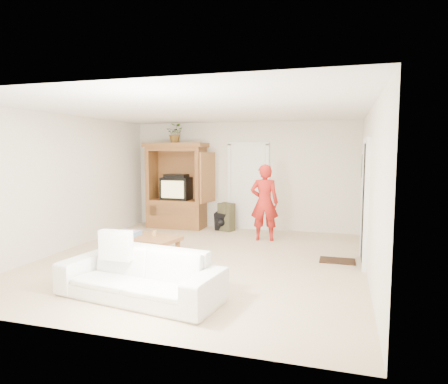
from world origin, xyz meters
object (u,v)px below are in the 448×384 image
at_px(armoire, 177,191).
at_px(coffee_table, 144,240).
at_px(sofa, 140,275).
at_px(man, 264,203).

bearing_deg(armoire, coffee_table, -77.48).
relative_size(armoire, coffee_table, 1.62).
bearing_deg(coffee_table, sofa, -53.58).
distance_m(man, coffee_table, 2.82).
xyz_separation_m(man, coffee_table, (-1.67, -2.23, -0.43)).
height_order(man, coffee_table, man).
relative_size(armoire, man, 1.29).
bearing_deg(man, coffee_table, 45.61).
bearing_deg(man, sofa, 69.00).
height_order(armoire, sofa, armoire).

